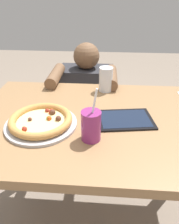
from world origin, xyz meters
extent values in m
plane|color=gray|center=(0.00, 0.00, 0.00)|extent=(8.00, 8.00, 0.00)
cube|color=#936D47|center=(0.00, 0.00, 0.73)|extent=(1.20, 0.77, 0.04)
cylinder|color=brown|center=(-0.52, 0.30, 0.35)|extent=(0.07, 0.07, 0.71)
cylinder|color=#B7B7BC|center=(-0.26, -0.08, 0.76)|extent=(0.30, 0.30, 0.01)
cylinder|color=#EFD68C|center=(-0.26, -0.08, 0.77)|extent=(0.20, 0.20, 0.01)
torus|color=#C68C47|center=(-0.26, -0.08, 0.78)|extent=(0.27, 0.27, 0.03)
sphere|color=brown|center=(-0.31, -0.08, 0.78)|extent=(0.02, 0.02, 0.02)
sphere|color=maroon|center=(-0.23, -0.01, 0.78)|extent=(0.03, 0.03, 0.03)
sphere|color=#2D6623|center=(-0.23, -0.06, 0.78)|extent=(0.02, 0.02, 0.02)
sphere|color=brown|center=(-0.19, -0.07, 0.78)|extent=(0.02, 0.02, 0.02)
sphere|color=brown|center=(-0.22, -0.02, 0.78)|extent=(0.03, 0.03, 0.03)
sphere|color=maroon|center=(-0.25, 0.00, 0.78)|extent=(0.02, 0.02, 0.02)
sphere|color=maroon|center=(-0.30, -0.15, 0.78)|extent=(0.02, 0.02, 0.02)
sphere|color=#BF4C19|center=(-0.23, -0.07, 0.78)|extent=(0.02, 0.02, 0.02)
cylinder|color=#8C2D72|center=(-0.04, -0.15, 0.81)|extent=(0.08, 0.08, 0.12)
cylinder|color=white|center=(-0.03, -0.15, 0.91)|extent=(0.03, 0.02, 0.11)
cylinder|color=silver|center=(0.01, 0.30, 0.82)|extent=(0.08, 0.08, 0.13)
cube|color=white|center=(0.02, 0.30, 0.85)|extent=(0.03, 0.03, 0.02)
cube|color=white|center=(0.01, 0.30, 0.85)|extent=(0.03, 0.03, 0.03)
cube|color=black|center=(0.10, -0.01, 0.75)|extent=(0.26, 0.20, 0.01)
cube|color=#192338|center=(0.10, -0.01, 0.76)|extent=(0.23, 0.17, 0.00)
cylinder|color=#333847|center=(-0.13, 0.65, 0.23)|extent=(0.30, 0.30, 0.45)
cube|color=#2D2D33|center=(-0.13, 0.65, 0.60)|extent=(0.38, 0.22, 0.31)
sphere|color=brown|center=(-0.13, 0.65, 0.85)|extent=(0.18, 0.18, 0.18)
cylinder|color=brown|center=(-0.30, 0.42, 0.79)|extent=(0.07, 0.28, 0.07)
cylinder|color=brown|center=(0.04, 0.42, 0.79)|extent=(0.07, 0.28, 0.07)
camera|label=1|loc=(0.00, -0.81, 1.26)|focal=34.18mm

